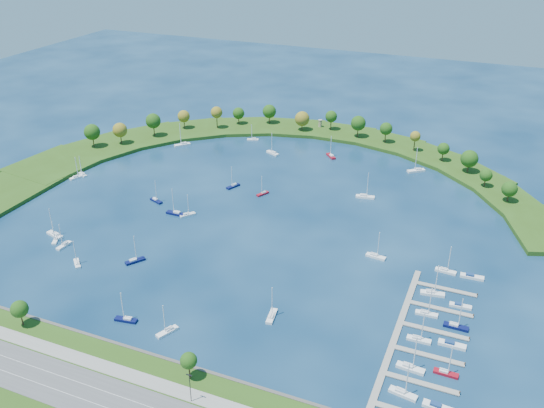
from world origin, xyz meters
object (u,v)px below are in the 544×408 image
at_px(moored_boat_6, 55,234).
at_px(moored_boat_17, 167,331).
at_px(moored_boat_15, 253,139).
at_px(moored_boat_20, 77,177).
at_px(moored_boat_18, 82,174).
at_px(moored_boat_21, 416,170).
at_px(docked_boat_0, 403,393).
at_px(docked_boat_4, 419,339).
at_px(docked_boat_6, 426,313).
at_px(moored_boat_9, 176,213).
at_px(moored_boat_4, 233,186).
at_px(moored_boat_11, 77,263).
at_px(moored_boat_10, 135,260).
at_px(docked_boat_7, 456,326).
at_px(moored_boat_14, 156,200).
at_px(moored_boat_7, 182,144).
at_px(docked_boat_2, 410,367).
at_px(docked_boat_3, 446,372).
at_px(harbor_tower, 320,123).
at_px(dock_system, 418,339).
at_px(moored_boat_0, 272,315).
at_px(moored_boat_2, 376,256).
at_px(moored_boat_1, 273,153).
at_px(moored_boat_3, 187,214).
at_px(moored_boat_8, 365,196).
at_px(moored_boat_13, 126,319).
at_px(moored_boat_16, 263,193).
at_px(moored_boat_19, 56,239).
at_px(moored_boat_5, 331,156).
at_px(docked_boat_1, 438,407).
at_px(moored_boat_12, 64,245).
at_px(docked_boat_10, 446,270).

height_order(moored_boat_6, moored_boat_17, moored_boat_6).
xyz_separation_m(moored_boat_15, moored_boat_20, (-62.84, -87.16, 0.04)).
height_order(moored_boat_18, moored_boat_21, moored_boat_21).
xyz_separation_m(docked_boat_0, docked_boat_4, (0.01, 26.14, -0.02)).
bearing_deg(docked_boat_6, moored_boat_9, 162.75).
relative_size(moored_boat_4, moored_boat_11, 1.10).
bearing_deg(moored_boat_10, moored_boat_4, 29.97).
bearing_deg(docked_boat_7, moored_boat_14, 165.10).
height_order(moored_boat_7, docked_boat_6, moored_boat_7).
relative_size(docked_boat_2, docked_boat_3, 1.17).
xyz_separation_m(harbor_tower, docked_boat_0, (95.64, -208.49, -3.51)).
xyz_separation_m(moored_boat_7, docked_boat_4, (162.91, -123.67, -0.08)).
bearing_deg(dock_system, moored_boat_0, -171.21).
bearing_deg(harbor_tower, moored_boat_2, -62.94).
height_order(moored_boat_1, moored_boat_18, moored_boat_1).
bearing_deg(moored_boat_2, docked_boat_6, -42.48).
xyz_separation_m(moored_boat_0, moored_boat_3, (-65.39, 54.61, -0.04)).
bearing_deg(moored_boat_3, moored_boat_18, 114.05).
bearing_deg(docked_boat_6, moored_boat_21, 99.04).
bearing_deg(docked_boat_2, moored_boat_3, 156.46).
bearing_deg(docked_boat_6, moored_boat_8, 115.11).
bearing_deg(moored_boat_15, harbor_tower, -154.86).
relative_size(moored_boat_9, docked_boat_3, 1.19).
bearing_deg(moored_boat_11, moored_boat_13, -166.18).
height_order(moored_boat_11, docked_boat_6, docked_boat_6).
relative_size(moored_boat_10, moored_boat_11, 1.13).
bearing_deg(moored_boat_16, moored_boat_11, 0.26).
bearing_deg(moored_boat_7, moored_boat_17, 70.31).
distance_m(moored_boat_20, docked_boat_6, 196.10).
xyz_separation_m(moored_boat_19, docked_boat_6, (155.90, 9.93, 0.04)).
xyz_separation_m(docked_boat_2, docked_boat_6, (0.02, 29.59, -0.05)).
distance_m(moored_boat_11, docked_boat_3, 145.89).
bearing_deg(moored_boat_3, moored_boat_5, 14.71).
relative_size(moored_boat_18, docked_boat_1, 1.18).
distance_m(moored_boat_19, docked_boat_2, 157.11).
distance_m(moored_boat_18, docked_boat_6, 197.06).
distance_m(moored_boat_7, moored_boat_11, 132.88).
xyz_separation_m(moored_boat_12, docked_boat_3, (160.13, -15.40, 0.00)).
distance_m(docked_boat_1, docked_boat_6, 43.84).
height_order(moored_boat_10, moored_boat_16, moored_boat_10).
bearing_deg(harbor_tower, moored_boat_8, -58.58).
xyz_separation_m(moored_boat_4, docked_boat_6, (109.24, -68.26, -0.00)).
bearing_deg(moored_boat_5, moored_boat_1, 62.94).
bearing_deg(moored_boat_4, moored_boat_21, 146.75).
bearing_deg(moored_boat_11, moored_boat_10, -109.22).
relative_size(moored_boat_6, moored_boat_16, 1.31).
relative_size(moored_boat_21, docked_boat_2, 1.10).
distance_m(moored_boat_11, moored_boat_14, 60.29).
relative_size(docked_boat_4, docked_boat_10, 0.98).
distance_m(moored_boat_12, moored_boat_15, 147.22).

